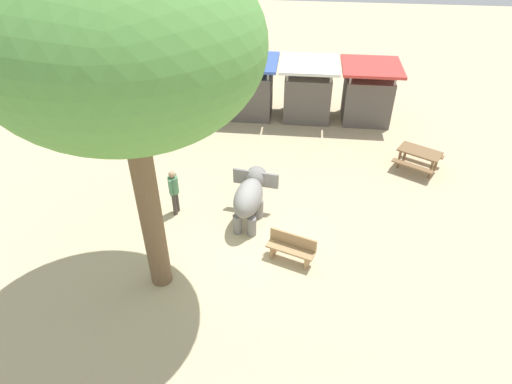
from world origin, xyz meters
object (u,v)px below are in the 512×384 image
at_px(wooden_bench, 291,247).
at_px(feed_bucket, 249,196).
at_px(market_stall_blue, 249,91).
at_px(shade_tree_main, 120,47).
at_px(market_stall_green, 192,88).
at_px(market_stall_red, 367,96).
at_px(market_stall_white, 307,93).
at_px(person_handler, 174,189).
at_px(picnic_table_near, 419,155).
at_px(elephant, 250,195).

bearing_deg(wooden_bench, feed_bucket, -41.30).
bearing_deg(market_stall_blue, shade_tree_main, -96.55).
bearing_deg(feed_bucket, market_stall_green, 117.52).
bearing_deg(market_stall_red, market_stall_white, 180.00).
bearing_deg(feed_bucket, market_stall_white, 74.33).
bearing_deg(feed_bucket, shade_tree_main, -116.94).
bearing_deg(person_handler, shade_tree_main, -75.55).
distance_m(market_stall_green, market_stall_white, 5.20).
xyz_separation_m(picnic_table_near, market_stall_white, (-4.22, 3.89, 0.55)).
bearing_deg(picnic_table_near, shade_tree_main, -111.22).
xyz_separation_m(elephant, shade_tree_main, (-2.13, -2.82, 5.48)).
xyz_separation_m(shade_tree_main, market_stall_blue, (1.19, 10.36, -5.32)).
height_order(market_stall_red, feed_bucket, market_stall_red).
height_order(shade_tree_main, feed_bucket, shade_tree_main).
relative_size(shade_tree_main, market_stall_white, 3.39).
bearing_deg(elephant, market_stall_green, 33.61).
height_order(elephant, market_stall_white, market_stall_white).
distance_m(market_stall_green, market_stall_red, 7.80).
relative_size(picnic_table_near, feed_bucket, 5.66).
xyz_separation_m(market_stall_blue, market_stall_white, (2.60, 0.00, 0.00)).
bearing_deg(wooden_bench, person_handler, -5.62).
bearing_deg(market_stall_blue, wooden_bench, -75.85).
relative_size(wooden_bench, market_stall_green, 0.58).
height_order(elephant, market_stall_red, market_stall_red).
relative_size(picnic_table_near, market_stall_blue, 0.81).
relative_size(shade_tree_main, picnic_table_near, 4.19).
height_order(wooden_bench, market_stall_green, market_stall_green).
height_order(shade_tree_main, market_stall_red, shade_tree_main).
bearing_deg(elephant, wooden_bench, -131.85).
height_order(market_stall_white, feed_bucket, market_stall_white).
xyz_separation_m(wooden_bench, feed_bucket, (-1.54, 2.72, -0.31)).
distance_m(person_handler, shade_tree_main, 6.25).
bearing_deg(market_stall_red, wooden_bench, -107.37).
distance_m(wooden_bench, market_stall_white, 9.24).
height_order(elephant, shade_tree_main, shade_tree_main).
bearing_deg(shade_tree_main, feed_bucket, 63.06).
bearing_deg(market_stall_red, feed_bucket, -124.27).
height_order(person_handler, market_stall_white, market_stall_white).
distance_m(shade_tree_main, market_stall_green, 11.74).
height_order(elephant, feed_bucket, elephant).
bearing_deg(elephant, feed_bucket, 17.21).
bearing_deg(feed_bucket, elephant, -81.25).
xyz_separation_m(elephant, wooden_bench, (1.38, -1.66, -0.51)).
xyz_separation_m(person_handler, shade_tree_main, (0.33, -2.93, 5.51)).
bearing_deg(elephant, market_stall_red, -20.96).
bearing_deg(wooden_bench, market_stall_green, -42.70).
relative_size(shade_tree_main, feed_bucket, 23.70).
bearing_deg(elephant, market_stall_white, -3.92).
height_order(market_stall_green, feed_bucket, market_stall_green).
distance_m(elephant, shade_tree_main, 6.52).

